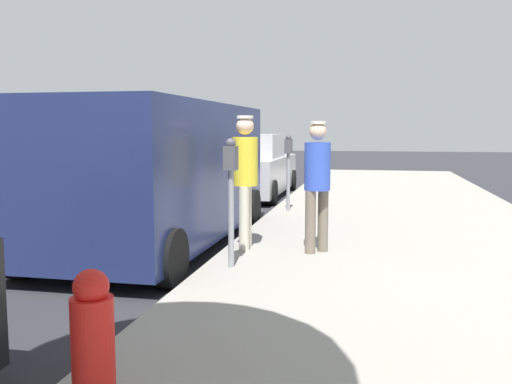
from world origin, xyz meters
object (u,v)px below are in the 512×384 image
Objects in this scene: pedestrian_in_blue at (317,178)px; fire_hydrant at (93,347)px; parking_meter_near at (231,180)px; pedestrian_in_yellow at (245,172)px; parking_meter_far at (288,159)px; parked_sedan_ahead at (250,168)px; parked_van at (159,171)px.

pedestrian_in_blue is 2.01× the size of fire_hydrant.
parking_meter_near reaches higher than fire_hydrant.
pedestrian_in_blue is (0.92, 0.98, -0.04)m from parking_meter_near.
parking_meter_far is at bearing 89.08° from pedestrian_in_yellow.
parked_sedan_ahead is 11.73m from fire_hydrant.
parking_meter_near is at bearing -79.38° from parked_sedan_ahead.
parking_meter_far is at bearing 103.99° from pedestrian_in_blue.
parking_meter_near is 0.84× the size of pedestrian_in_yellow.
parked_sedan_ahead is (-2.43, 7.09, -0.40)m from pedestrian_in_blue.
parked_sedan_ahead is at bearing 101.66° from pedestrian_in_yellow.
fire_hydrant is at bearing -88.38° from parking_meter_near.
parking_meter_near is 2.17m from parked_van.
pedestrian_in_yellow is 4.61m from fire_hydrant.
pedestrian_in_yellow is 7.22m from parked_sedan_ahead.
pedestrian_in_blue is at bearing -71.08° from parked_sedan_ahead.
parking_meter_near is 1.77× the size of fire_hydrant.
parking_meter_near is at bearing -86.74° from pedestrian_in_yellow.
parking_meter_near is 3.59m from fire_hydrant.
pedestrian_in_blue is at bearing -2.22° from pedestrian_in_yellow.
pedestrian_in_yellow reaches higher than fire_hydrant.
pedestrian_in_blue is at bearing 79.77° from fire_hydrant.
parked_van is at bearing 107.38° from fire_hydrant.
parked_van reaches higher than parking_meter_near.
parked_sedan_ahead is at bearing 108.92° from pedestrian_in_blue.
parking_meter_near is 4.66m from parking_meter_far.
parked_van reaches higher than pedestrian_in_blue.
parking_meter_far is 3.79m from pedestrian_in_blue.
pedestrian_in_blue is at bearing 47.02° from parking_meter_near.
parked_van is at bearing 133.66° from parking_meter_near.
parked_sedan_ahead is at bearing 100.62° from parking_meter_near.
parked_van reaches higher than pedestrian_in_yellow.
fire_hydrant is (1.60, -5.11, -0.59)m from parked_van.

